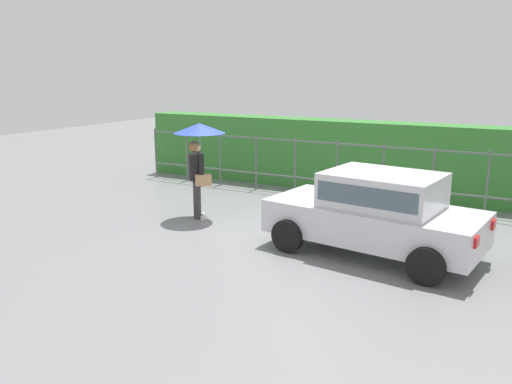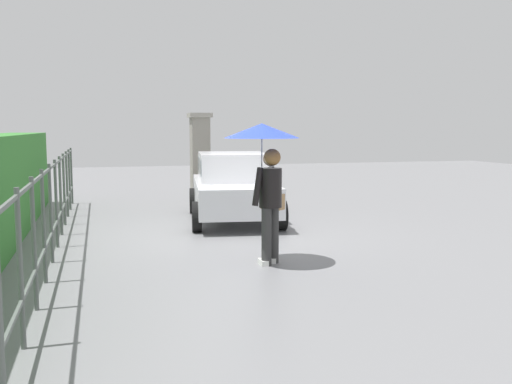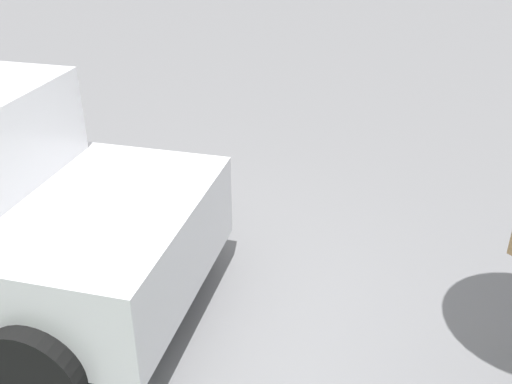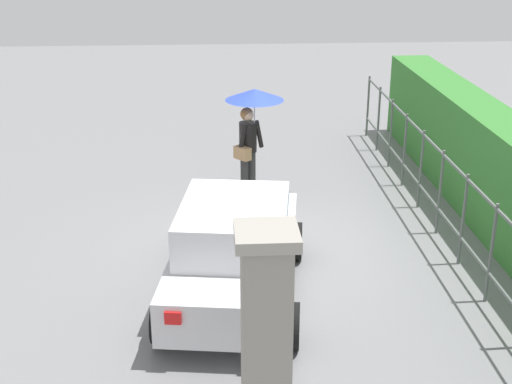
{
  "view_description": "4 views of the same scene",
  "coord_description": "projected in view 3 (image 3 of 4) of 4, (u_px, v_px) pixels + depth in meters",
  "views": [
    {
      "loc": [
        3.83,
        -9.14,
        3.18
      ],
      "look_at": [
        -0.86,
        -0.48,
        0.86
      ],
      "focal_mm": 36.04,
      "sensor_mm": 36.0,
      "label": 1
    },
    {
      "loc": [
        -10.54,
        2.35,
        2.03
      ],
      "look_at": [
        -0.25,
        -0.49,
        0.82
      ],
      "focal_mm": 39.97,
      "sensor_mm": 36.0,
      "label": 2
    },
    {
      "loc": [
        -1.05,
        2.67,
        2.59
      ],
      "look_at": [
        -0.7,
        -0.39,
        0.95
      ],
      "focal_mm": 41.1,
      "sensor_mm": 36.0,
      "label": 3
    },
    {
      "loc": [
        10.47,
        -0.73,
        5.11
      ],
      "look_at": [
        -0.74,
        -0.03,
        0.72
      ],
      "focal_mm": 49.61,
      "sensor_mm": 36.0,
      "label": 4
    }
  ],
  "objects": [
    {
      "name": "ground_plane",
      "position": [
        138.0,
        349.0,
        3.67
      ],
      "size": [
        40.0,
        40.0,
        0.0
      ],
      "primitive_type": "plane",
      "color": "slate"
    }
  ]
}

